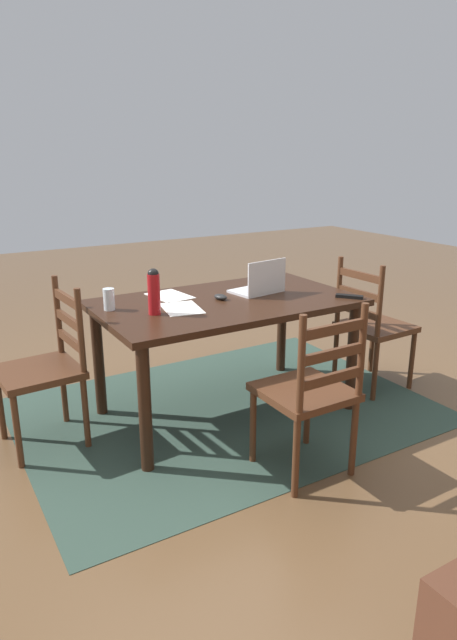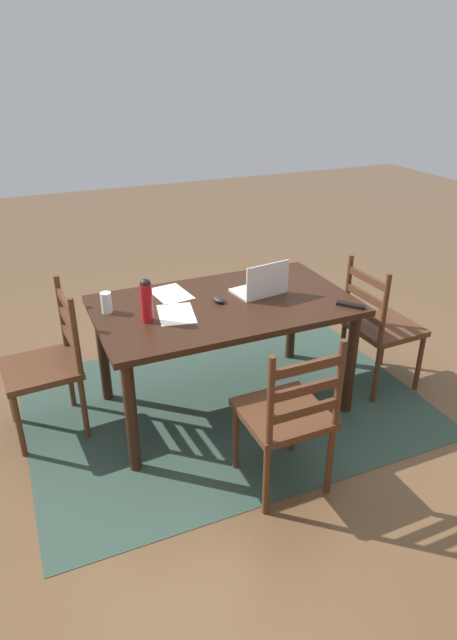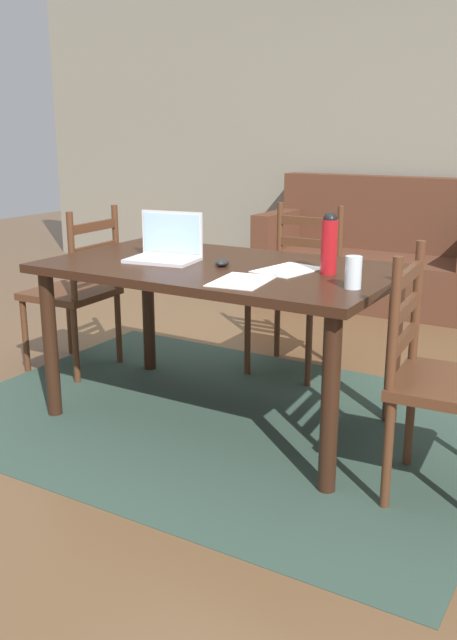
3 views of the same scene
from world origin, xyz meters
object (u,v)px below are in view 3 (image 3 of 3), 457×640
(chair_left_far, at_px, (76,292))
(chair_right_near, at_px, (444,381))
(chair_far_head, at_px, (296,292))
(tv_remote, at_px, (147,240))
(computer_mouse, at_px, (222,262))
(drinking_glass, at_px, (353,272))
(laptop, at_px, (167,248))
(dining_table, at_px, (220,284))
(water_bottle, at_px, (329,242))
(couch, at_px, (376,259))

(chair_left_far, bearing_deg, chair_right_near, -9.84)
(chair_far_head, xyz_separation_m, tv_remote, (-0.69, -0.48, 0.31))
(chair_far_head, distance_m, computer_mouse, 0.92)
(chair_left_far, relative_size, computer_mouse, 9.50)
(drinking_glass, bearing_deg, laptop, 172.98)
(chair_left_far, bearing_deg, dining_table, -9.81)
(chair_right_near, relative_size, water_bottle, 3.59)
(couch, bearing_deg, chair_right_near, -66.45)
(dining_table, xyz_separation_m, drinking_glass, (0.70, -0.15, 0.16))
(chair_far_head, distance_m, drinking_glass, 1.27)
(chair_right_near, bearing_deg, laptop, 173.41)
(chair_left_far, height_order, tv_remote, chair_left_far)
(couch, relative_size, tv_remote, 10.59)
(couch, distance_m, water_bottle, 2.72)
(dining_table, height_order, computer_mouse, computer_mouse)
(dining_table, relative_size, chair_right_near, 1.69)
(dining_table, bearing_deg, laptop, -173.45)
(computer_mouse, height_order, tv_remote, computer_mouse)
(dining_table, relative_size, chair_left_far, 1.69)
(water_bottle, height_order, tv_remote, water_bottle)
(water_bottle, relative_size, drinking_glass, 2.07)
(laptop, height_order, water_bottle, water_bottle)
(laptop, relative_size, tv_remote, 2.05)
(tv_remote, bearing_deg, chair_left_far, 163.64)
(chair_right_near, height_order, tv_remote, chair_right_near)
(drinking_glass, xyz_separation_m, computer_mouse, (-0.68, 0.13, -0.05))
(laptop, xyz_separation_m, water_bottle, (0.79, 0.09, 0.08))
(chair_left_far, bearing_deg, drinking_glass, -10.77)
(computer_mouse, relative_size, tv_remote, 0.59)
(couch, height_order, water_bottle, water_bottle)
(dining_table, distance_m, chair_left_far, 1.13)
(dining_table, xyz_separation_m, chair_right_near, (1.09, -0.19, -0.21))
(couch, distance_m, laptop, 2.72)
(chair_left_far, bearing_deg, tv_remote, 23.08)
(tv_remote, bearing_deg, couch, 37.01)
(dining_table, distance_m, drinking_glass, 0.74)
(chair_right_near, height_order, drinking_glass, chair_right_near)
(water_bottle, bearing_deg, drinking_glass, -48.05)
(chair_right_near, xyz_separation_m, laptop, (-1.37, 0.16, 0.36))
(couch, xyz_separation_m, water_bottle, (0.65, -2.58, 0.55))
(chair_left_far, xyz_separation_m, drinking_glass, (1.80, -0.34, 0.36))
(chair_left_far, relative_size, drinking_glass, 7.40)
(chair_left_far, distance_m, water_bottle, 1.67)
(water_bottle, height_order, drinking_glass, water_bottle)
(dining_table, bearing_deg, water_bottle, 6.92)
(chair_far_head, distance_m, couch, 1.81)
(dining_table, bearing_deg, tv_remote, 152.57)
(laptop, bearing_deg, chair_far_head, 72.33)
(computer_mouse, bearing_deg, couch, 80.80)
(dining_table, height_order, water_bottle, water_bottle)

